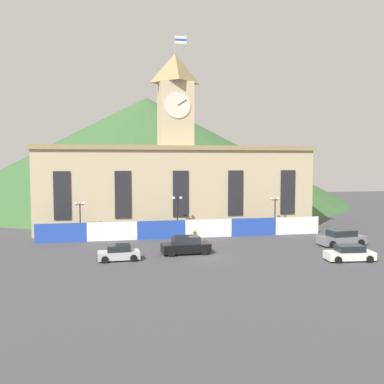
# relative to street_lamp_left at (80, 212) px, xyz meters

# --- Properties ---
(ground_plane) EXTENTS (160.00, 160.00, 0.00)m
(ground_plane) POSITION_rel_street_lamp_left_xyz_m (12.54, -11.99, -3.37)
(ground_plane) COLOR #424247
(civic_building) EXTENTS (37.57, 9.31, 26.52)m
(civic_building) POSITION_rel_street_lamp_left_xyz_m (12.54, 6.63, 3.23)
(civic_building) COLOR #C6B289
(civic_building) RESTS_ON ground
(banner_fence) EXTENTS (35.21, 0.12, 2.23)m
(banner_fence) POSITION_rel_street_lamp_left_xyz_m (12.54, -1.17, -2.25)
(banner_fence) COLOR #2347B2
(banner_fence) RESTS_ON ground
(hillside_backdrop) EXTENTS (94.37, 94.37, 24.70)m
(hillside_backdrop) POSITION_rel_street_lamp_left_xyz_m (12.54, 52.30, 8.98)
(hillside_backdrop) COLOR #386033
(hillside_backdrop) RESTS_ON ground
(street_lamp_left) EXTENTS (1.26, 0.36, 4.58)m
(street_lamp_left) POSITION_rel_street_lamp_left_xyz_m (0.00, 0.00, 0.00)
(street_lamp_left) COLOR black
(street_lamp_left) RESTS_ON ground
(street_lamp_center) EXTENTS (1.26, 0.36, 5.03)m
(street_lamp_center) POSITION_rel_street_lamp_left_xyz_m (11.75, -0.00, 0.29)
(street_lamp_center) COLOR black
(street_lamp_center) RESTS_ON ground
(street_lamp_far_left) EXTENTS (1.26, 0.36, 4.74)m
(street_lamp_far_left) POSITION_rel_street_lamp_left_xyz_m (24.64, -0.00, 0.10)
(street_lamp_far_left) COLOR black
(street_lamp_far_left) RESTS_ON ground
(car_black_suv) EXTENTS (4.98, 2.54, 1.80)m
(car_black_suv) POSITION_rel_street_lamp_left_xyz_m (11.02, -9.94, -2.54)
(car_black_suv) COLOR black
(car_black_suv) RESTS_ON ground
(car_silver_hatch) EXTENTS (3.97, 2.15, 1.50)m
(car_silver_hatch) POSITION_rel_street_lamp_left_xyz_m (4.25, -11.58, -2.68)
(car_silver_hatch) COLOR #B7B7BC
(car_silver_hatch) RESTS_ON ground
(car_gray_pickup) EXTENTS (5.44, 2.69, 1.75)m
(car_gray_pickup) POSITION_rel_street_lamp_left_xyz_m (28.95, -8.95, -2.56)
(car_gray_pickup) COLOR slate
(car_gray_pickup) RESTS_ON ground
(car_white_taxi) EXTENTS (4.65, 2.47, 1.50)m
(car_white_taxi) POSITION_rel_street_lamp_left_xyz_m (25.72, -15.91, -2.68)
(car_white_taxi) COLOR white
(car_white_taxi) RESTS_ON ground
(pedestrian) EXTENTS (0.46, 0.46, 1.66)m
(pedestrian) POSITION_rel_street_lamp_left_xyz_m (12.96, -5.08, -2.47)
(pedestrian) COLOR brown
(pedestrian) RESTS_ON ground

